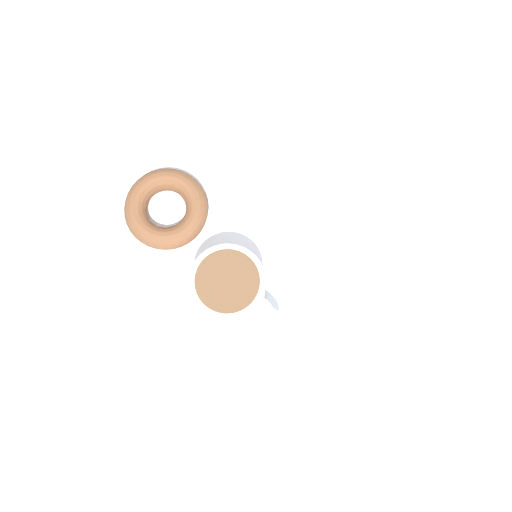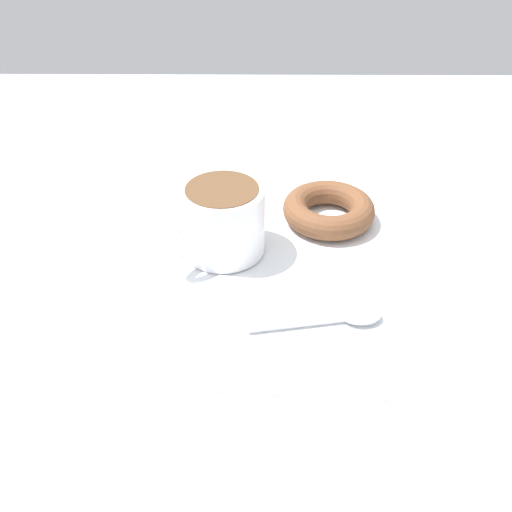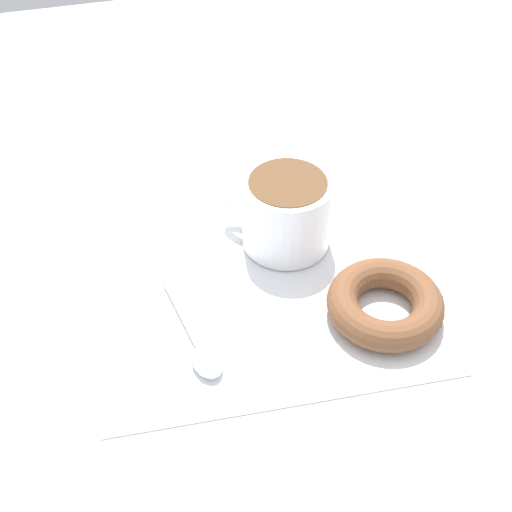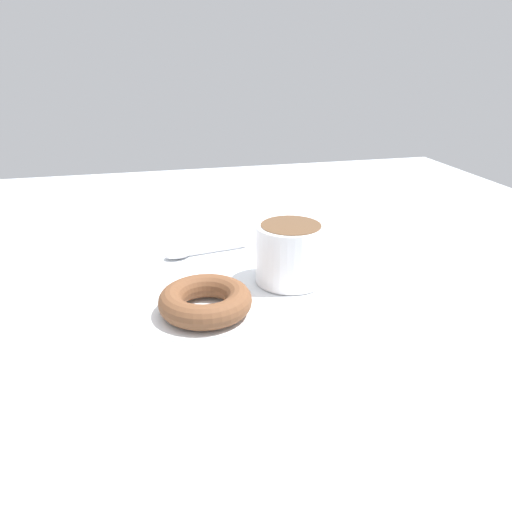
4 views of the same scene
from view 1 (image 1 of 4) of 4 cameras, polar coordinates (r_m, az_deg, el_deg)
The scene contains 5 objects.
ground_plane at distance 87.46cm, azimuth 1.84°, elevation -1.61°, with size 120.00×120.00×2.00cm, color #B2BCC6.
napkin at distance 86.66cm, azimuth 0.00°, elevation -0.32°, with size 30.24×30.24×0.30cm, color white.
coffee_cup at distance 82.01cm, azimuth -2.12°, elevation -2.55°, with size 9.75×9.47×7.32cm.
donut at distance 87.40cm, azimuth -7.19°, elevation 3.76°, with size 10.28×10.28×2.75cm, color brown.
spoon at distance 88.79cm, azimuth 3.43°, elevation 5.60°, with size 3.53×12.22×0.90cm.
Camera 1 is at (-6.13, -16.44, 84.68)cm, focal length 50.00 mm.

